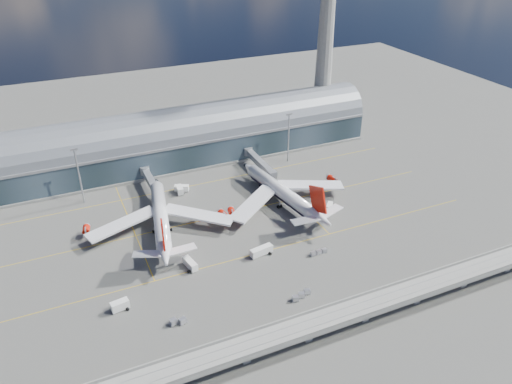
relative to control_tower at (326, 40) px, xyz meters
name	(u,v)px	position (x,y,z in m)	size (l,w,h in m)	color
ground	(238,242)	(-85.00, -83.00, -51.64)	(500.00, 500.00, 0.00)	#474744
taxi_lines	(218,214)	(-85.00, -60.89, -51.63)	(200.00, 80.12, 0.01)	gold
terminal	(178,140)	(-85.00, -5.01, -40.30)	(200.00, 30.00, 28.00)	#202E36
control_tower	(326,40)	(0.00, 0.00, 0.00)	(19.00, 19.00, 103.00)	gray
guideway	(308,326)	(-85.00, -138.00, -46.34)	(220.00, 8.50, 7.20)	gray
floodlight_mast_left	(79,174)	(-135.00, -28.00, -38.00)	(3.00, 0.70, 25.70)	gray
floodlight_mast_right	(289,136)	(-35.00, -28.00, -38.00)	(3.00, 0.70, 25.70)	gray
airliner_left	(161,218)	(-109.55, -63.09, -46.10)	(60.07, 63.25, 19.36)	white
airliner_right	(283,193)	(-56.31, -64.45, -46.42)	(60.60, 63.38, 20.13)	white
jet_bridge_left	(150,181)	(-105.65, -29.88, -46.46)	(4.40, 28.00, 7.25)	gray
jet_bridge_right	(259,161)	(-53.05, -31.82, -46.46)	(4.40, 32.00, 7.25)	gray
service_truck_0	(190,264)	(-106.49, -90.85, -50.06)	(3.85, 7.71, 3.06)	silver
service_truck_1	(120,305)	(-133.43, -102.37, -49.97)	(6.03, 3.53, 3.30)	silver
service_truck_2	(261,251)	(-80.12, -94.30, -49.97)	(9.16, 4.00, 3.21)	silver
service_truck_3	(329,206)	(-40.18, -76.73, -50.35)	(4.95, 5.22, 2.52)	silver
service_truck_4	(180,190)	(-94.57, -37.45, -49.97)	(3.07, 5.81, 3.30)	silver
service_truck_5	(182,188)	(-93.27, -36.23, -50.06)	(6.83, 4.94, 3.09)	silver
cargo_train_0	(178,321)	(-118.35, -115.99, -50.66)	(5.75, 3.11, 1.87)	gray
cargo_train_1	(301,295)	(-77.79, -120.87, -50.73)	(7.89, 3.60, 1.73)	gray
cargo_train_2	(319,252)	(-60.56, -102.58, -50.83)	(6.94, 1.54, 1.55)	gray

